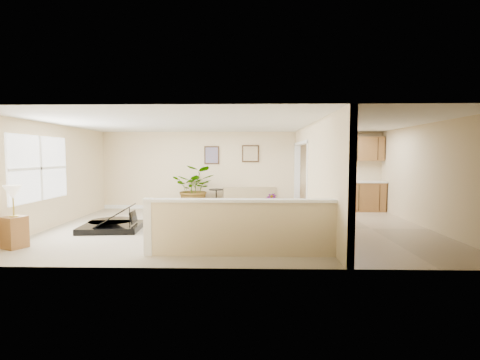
{
  "coord_description": "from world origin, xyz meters",
  "views": [
    {
      "loc": [
        0.25,
        -8.23,
        1.73
      ],
      "look_at": [
        0.03,
        0.4,
        1.13
      ],
      "focal_mm": 26.0,
      "sensor_mm": 36.0,
      "label": 1
    }
  ],
  "objects_px": {
    "piano_bench": "(173,219)",
    "piano": "(112,207)",
    "accent_table": "(216,197)",
    "lamp_stand": "(14,222)",
    "loveseat": "(252,200)",
    "palm_plant": "(195,189)",
    "small_plant": "(271,205)"
  },
  "relations": [
    {
      "from": "piano_bench",
      "to": "piano",
      "type": "bearing_deg",
      "value": 175.15
    },
    {
      "from": "accent_table",
      "to": "lamp_stand",
      "type": "bearing_deg",
      "value": -126.49
    },
    {
      "from": "piano",
      "to": "accent_table",
      "type": "bearing_deg",
      "value": 46.85
    },
    {
      "from": "loveseat",
      "to": "lamp_stand",
      "type": "relative_size",
      "value": 1.6
    },
    {
      "from": "piano_bench",
      "to": "lamp_stand",
      "type": "xyz_separation_m",
      "value": [
        -2.63,
        -1.61,
        0.24
      ]
    },
    {
      "from": "piano",
      "to": "palm_plant",
      "type": "height_order",
      "value": "palm_plant"
    },
    {
      "from": "small_plant",
      "to": "piano_bench",
      "type": "bearing_deg",
      "value": -135.07
    },
    {
      "from": "lamp_stand",
      "to": "accent_table",
      "type": "bearing_deg",
      "value": 53.51
    },
    {
      "from": "small_plant",
      "to": "loveseat",
      "type": "bearing_deg",
      "value": 145.75
    },
    {
      "from": "accent_table",
      "to": "palm_plant",
      "type": "height_order",
      "value": "palm_plant"
    },
    {
      "from": "piano",
      "to": "small_plant",
      "type": "xyz_separation_m",
      "value": [
        3.9,
        2.31,
        -0.27
      ]
    },
    {
      "from": "lamp_stand",
      "to": "piano_bench",
      "type": "bearing_deg",
      "value": 31.44
    },
    {
      "from": "piano",
      "to": "accent_table",
      "type": "xyz_separation_m",
      "value": [
        2.21,
        2.82,
        -0.08
      ]
    },
    {
      "from": "loveseat",
      "to": "palm_plant",
      "type": "bearing_deg",
      "value": 166.1
    },
    {
      "from": "piano_bench",
      "to": "small_plant",
      "type": "distance_m",
      "value": 3.44
    },
    {
      "from": "piano",
      "to": "small_plant",
      "type": "bearing_deg",
      "value": 25.44
    },
    {
      "from": "small_plant",
      "to": "lamp_stand",
      "type": "height_order",
      "value": "lamp_stand"
    },
    {
      "from": "accent_table",
      "to": "lamp_stand",
      "type": "xyz_separation_m",
      "value": [
        -3.37,
        -4.56,
        0.06
      ]
    },
    {
      "from": "piano",
      "to": "lamp_stand",
      "type": "height_order",
      "value": "piano"
    },
    {
      "from": "palm_plant",
      "to": "piano_bench",
      "type": "bearing_deg",
      "value": -91.78
    },
    {
      "from": "piano",
      "to": "small_plant",
      "type": "distance_m",
      "value": 4.54
    },
    {
      "from": "piano",
      "to": "palm_plant",
      "type": "relative_size",
      "value": 1.17
    },
    {
      "from": "loveseat",
      "to": "accent_table",
      "type": "xyz_separation_m",
      "value": [
        -1.12,
        0.13,
        0.07
      ]
    },
    {
      "from": "lamp_stand",
      "to": "loveseat",
      "type": "bearing_deg",
      "value": 44.59
    },
    {
      "from": "accent_table",
      "to": "loveseat",
      "type": "bearing_deg",
      "value": -6.35
    },
    {
      "from": "small_plant",
      "to": "accent_table",
      "type": "bearing_deg",
      "value": 163.1
    },
    {
      "from": "loveseat",
      "to": "small_plant",
      "type": "distance_m",
      "value": 0.7
    },
    {
      "from": "accent_table",
      "to": "small_plant",
      "type": "xyz_separation_m",
      "value": [
        1.7,
        -0.52,
        -0.18
      ]
    },
    {
      "from": "small_plant",
      "to": "palm_plant",
      "type": "bearing_deg",
      "value": 170.09
    },
    {
      "from": "palm_plant",
      "to": "lamp_stand",
      "type": "relative_size",
      "value": 1.21
    },
    {
      "from": "small_plant",
      "to": "lamp_stand",
      "type": "distance_m",
      "value": 6.49
    },
    {
      "from": "accent_table",
      "to": "palm_plant",
      "type": "distance_m",
      "value": 0.71
    }
  ]
}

